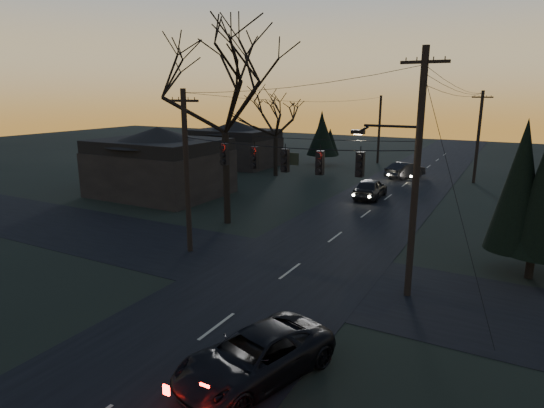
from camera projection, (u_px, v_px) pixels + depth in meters
The scene contains 17 objects.
ground_plane at pixel (136, 387), 13.13m from camera, with size 160.00×160.00×0.00m, color black.
main_road at pixel (357, 221), 30.18m from camera, with size 8.00×120.00×0.02m, color black.
cross_road at pixel (290, 271), 21.65m from camera, with size 60.00×7.00×0.02m, color black.
utility_pole_right at pixel (407, 295), 19.10m from camera, with size 5.00×0.30×10.00m, color black, non-canonical shape.
utility_pole_left at pixel (190, 251), 24.44m from camera, with size 1.80×0.30×8.50m, color black, non-canonical shape.
utility_pole_far_r at pixel (473, 183), 42.98m from camera, with size 1.80×0.30×8.50m, color black, non-canonical shape.
utility_pole_far_l at pixel (377, 163), 55.15m from camera, with size 0.30×0.30×8.00m, color black, non-canonical shape.
span_signal_assembly at pixel (286, 160), 20.49m from camera, with size 11.50×0.44×1.46m.
bare_tree_left at pixel (224, 94), 27.78m from camera, with size 9.59×9.59×11.77m.
evergreen_right at pixel (542, 185), 19.84m from camera, with size 3.98×3.98×7.58m.
bare_tree_dist at pixel (276, 119), 45.38m from camera, with size 6.90×6.90×8.16m.
evergreen_dist at pixel (322, 136), 52.54m from camera, with size 3.45×3.45×5.77m.
house_left_near at pixel (160, 161), 37.42m from camera, with size 10.00×8.00×5.60m.
house_left_far at pixel (235, 143), 52.51m from camera, with size 9.00×7.00×5.20m.
suv_near at pixel (255, 357), 13.38m from camera, with size 2.36×5.13×1.43m, color black.
sedan_oncoming_a at pixel (370, 188), 36.53m from camera, with size 1.91×4.75×1.62m, color black.
sedan_oncoming_b at pixel (405, 170), 45.32m from camera, with size 1.63×4.67×1.54m, color black.
Camera 1 is at (8.94, -8.21, 8.28)m, focal length 30.00 mm.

